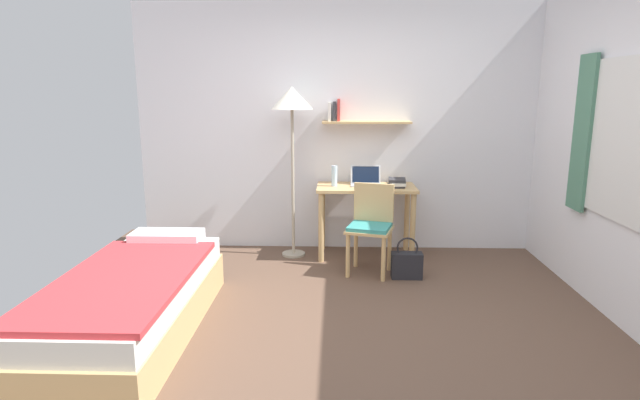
{
  "coord_description": "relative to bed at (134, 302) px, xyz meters",
  "views": [
    {
      "loc": [
        -0.08,
        -3.46,
        1.7
      ],
      "look_at": [
        -0.21,
        0.51,
        0.85
      ],
      "focal_mm": 28.7,
      "sensor_mm": 36.0,
      "label": 1
    }
  ],
  "objects": [
    {
      "name": "desk",
      "position": [
        1.73,
        1.83,
        0.36
      ],
      "size": [
        1.01,
        0.53,
        0.74
      ],
      "color": "tan",
      "rests_on": "ground_plane"
    },
    {
      "name": "ground_plane",
      "position": [
        1.51,
        0.13,
        -0.24
      ],
      "size": [
        5.28,
        5.28,
        0.0
      ],
      "primitive_type": "plane",
      "color": "brown"
    },
    {
      "name": "wall_back",
      "position": [
        1.51,
        2.15,
        1.06
      ],
      "size": [
        4.4,
        0.27,
        2.6
      ],
      "color": "white",
      "rests_on": "ground_plane"
    },
    {
      "name": "water_bottle",
      "position": [
        1.4,
        1.82,
        0.61
      ],
      "size": [
        0.06,
        0.06,
        0.21
      ],
      "primitive_type": "cylinder",
      "color": "silver",
      "rests_on": "desk"
    },
    {
      "name": "desk_chair",
      "position": [
        1.75,
        1.34,
        0.23
      ],
      "size": [
        0.49,
        0.47,
        0.84
      ],
      "color": "tan",
      "rests_on": "ground_plane"
    },
    {
      "name": "book_stack",
      "position": [
        2.04,
        1.81,
        0.55
      ],
      "size": [
        0.19,
        0.24,
        0.08
      ],
      "color": "#333338",
      "rests_on": "desk"
    },
    {
      "name": "laptop",
      "position": [
        1.73,
        1.9,
        0.56
      ],
      "size": [
        0.31,
        0.21,
        0.2
      ],
      "color": "#B7BABF",
      "rests_on": "desk"
    },
    {
      "name": "handbag",
      "position": [
        2.08,
        1.18,
        -0.11
      ],
      "size": [
        0.28,
        0.13,
        0.39
      ],
      "color": "#232328",
      "rests_on": "ground_plane"
    },
    {
      "name": "bed",
      "position": [
        0.0,
        0.0,
        0.0
      ],
      "size": [
        0.85,
        1.99,
        0.54
      ],
      "color": "tan",
      "rests_on": "ground_plane"
    },
    {
      "name": "standing_lamp",
      "position": [
        0.98,
        1.82,
        1.31
      ],
      "size": [
        0.42,
        0.42,
        1.74
      ],
      "color": "#B2A893",
      "rests_on": "ground_plane"
    }
  ]
}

